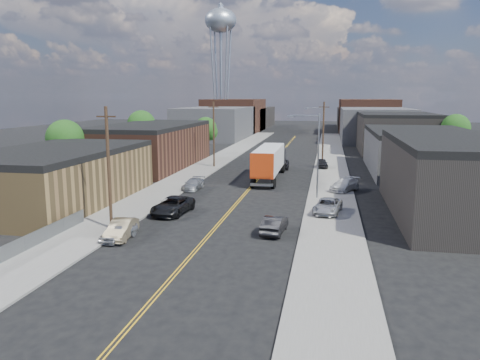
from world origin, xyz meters
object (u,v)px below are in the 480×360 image
at_px(water_tower, 221,25).
at_px(car_left_d, 193,184).
at_px(car_left_b, 121,229).
at_px(car_ahead_truck, 281,164).
at_px(car_left_a, 119,232).
at_px(semi_truck, 270,160).
at_px(car_right_lot_a, 328,206).
at_px(car_right_lot_c, 322,163).
at_px(car_right_oncoming, 275,224).
at_px(car_right_lot_b, 345,185).
at_px(car_left_c, 173,206).

relative_size(water_tower, car_left_d, 8.42).
distance_m(water_tower, car_left_d, 89.14).
relative_size(car_left_b, car_ahead_truck, 0.86).
xyz_separation_m(car_left_a, car_ahead_truck, (8.48, 37.98, 0.07)).
bearing_deg(car_ahead_truck, semi_truck, -97.17).
bearing_deg(car_right_lot_a, car_left_d, 158.59).
xyz_separation_m(car_left_b, car_right_lot_c, (14.60, 38.81, 0.10)).
distance_m(car_right_oncoming, car_right_lot_c, 35.43).
distance_m(car_left_b, car_right_lot_b, 27.59).
bearing_deg(car_ahead_truck, car_right_lot_c, 8.83).
xyz_separation_m(car_right_oncoming, car_right_lot_b, (6.00, 17.87, 0.12)).
relative_size(car_right_lot_a, car_right_lot_b, 1.02).
xyz_separation_m(water_tower, car_ahead_truck, (24.08, -64.51, -29.94)).
relative_size(car_left_a, car_left_b, 0.86).
bearing_deg(car_right_lot_b, car_left_d, -145.95).
distance_m(semi_truck, car_ahead_truck, 8.75).
bearing_deg(car_left_a, car_ahead_truck, 85.24).
bearing_deg(car_left_b, water_tower, 92.41).
relative_size(car_left_a, car_left_d, 0.86).
relative_size(car_right_oncoming, car_right_lot_a, 0.90).
relative_size(semi_truck, car_right_lot_b, 3.46).
bearing_deg(car_left_d, water_tower, 103.40).
height_order(car_left_b, car_left_c, car_left_c).
bearing_deg(car_ahead_truck, water_tower, 107.15).
bearing_deg(car_left_d, car_right_lot_c, 55.56).
bearing_deg(water_tower, car_right_lot_b, -67.73).
relative_size(car_right_lot_b, car_ahead_truck, 0.93).
relative_size(car_right_oncoming, car_right_lot_c, 1.11).
bearing_deg(car_right_lot_c, car_left_a, -114.86).
height_order(car_left_a, car_right_lot_b, car_right_lot_b).
xyz_separation_m(car_right_lot_a, car_right_lot_c, (-0.94, 28.42, -0.00)).
xyz_separation_m(water_tower, car_right_oncoming, (27.00, -98.47, -29.93)).
bearing_deg(semi_truck, car_left_a, -105.33).
bearing_deg(car_right_lot_a, car_ahead_truck, 113.64).
xyz_separation_m(semi_truck, car_right_lot_c, (6.70, 9.87, -1.62)).
xyz_separation_m(semi_truck, car_left_c, (-6.50, -20.94, -1.66)).
height_order(car_left_a, car_left_d, car_left_a).
bearing_deg(water_tower, car_right_oncoming, -74.67).
height_order(water_tower, car_right_lot_c, water_tower).
bearing_deg(car_right_lot_c, car_left_c, -117.67).
relative_size(car_left_d, car_ahead_truck, 0.86).
xyz_separation_m(semi_truck, car_ahead_truck, (0.58, 8.55, -1.73)).
height_order(car_right_lot_b, car_right_lot_c, car_right_lot_b).
height_order(car_left_a, car_right_oncoming, car_right_oncoming).
bearing_deg(car_left_a, car_right_oncoming, 27.24).
xyz_separation_m(car_left_a, car_right_lot_b, (17.40, 21.89, 0.20)).
relative_size(car_left_c, car_right_lot_c, 1.44).
bearing_deg(water_tower, car_ahead_truck, -69.53).
height_order(car_left_b, car_left_d, car_left_b).
bearing_deg(car_right_oncoming, car_right_lot_c, -90.12).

